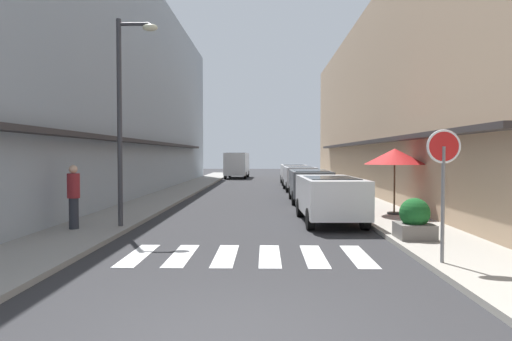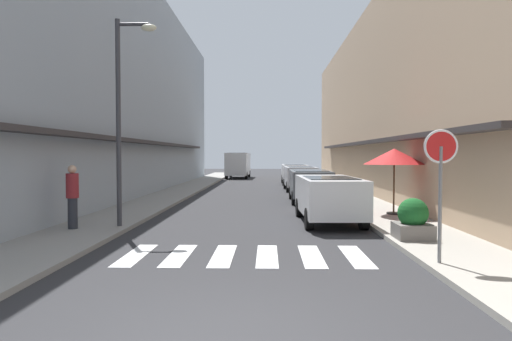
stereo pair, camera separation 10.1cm
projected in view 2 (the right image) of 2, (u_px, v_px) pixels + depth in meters
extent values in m
plane|color=#2B2B2D|center=(258.00, 198.00, 22.55)|extent=(95.20, 95.20, 0.00)
cube|color=gray|center=(166.00, 197.00, 22.67)|extent=(2.24, 60.58, 0.12)
cube|color=#9E998E|center=(351.00, 197.00, 22.43)|extent=(2.24, 60.58, 0.12)
cube|color=#939EA8|center=(102.00, 86.00, 23.73)|extent=(5.00, 40.95, 11.59)
cube|color=#332D2D|center=(155.00, 143.00, 23.76)|extent=(0.50, 28.66, 0.16)
cube|color=tan|center=(417.00, 100.00, 23.33)|extent=(5.00, 40.95, 10.02)
cube|color=#332D2D|center=(364.00, 143.00, 23.47)|extent=(0.50, 28.66, 0.16)
cube|color=silver|center=(136.00, 255.00, 9.78)|extent=(0.45, 2.20, 0.01)
cube|color=silver|center=(179.00, 255.00, 9.75)|extent=(0.45, 2.20, 0.01)
cube|color=silver|center=(223.00, 256.00, 9.73)|extent=(0.45, 2.20, 0.01)
cube|color=silver|center=(267.00, 256.00, 9.70)|extent=(0.45, 2.20, 0.01)
cube|color=silver|center=(311.00, 256.00, 9.68)|extent=(0.45, 2.20, 0.01)
cube|color=silver|center=(356.00, 256.00, 9.66)|extent=(0.45, 2.20, 0.01)
cube|color=silver|center=(328.00, 195.00, 14.48)|extent=(1.87, 4.38, 1.13)
cube|color=black|center=(329.00, 186.00, 14.25)|extent=(1.54, 2.47, 0.56)
cylinder|color=black|center=(299.00, 207.00, 15.93)|extent=(0.24, 0.65, 0.64)
cylinder|color=black|center=(344.00, 207.00, 15.93)|extent=(0.24, 0.65, 0.64)
cylinder|color=black|center=(309.00, 219.00, 13.07)|extent=(0.24, 0.65, 0.64)
cylinder|color=black|center=(364.00, 219.00, 13.07)|extent=(0.24, 0.65, 0.64)
cube|color=#4C5156|center=(310.00, 183.00, 20.83)|extent=(1.78, 4.11, 1.13)
cube|color=black|center=(310.00, 176.00, 20.61)|extent=(1.48, 2.30, 0.56)
cylinder|color=black|center=(291.00, 193.00, 22.22)|extent=(0.22, 0.64, 0.64)
cylinder|color=black|center=(324.00, 193.00, 22.17)|extent=(0.22, 0.64, 0.64)
cylinder|color=black|center=(294.00, 198.00, 19.53)|extent=(0.22, 0.64, 0.64)
cylinder|color=black|center=(331.00, 198.00, 19.47)|extent=(0.22, 0.64, 0.64)
cube|color=silver|center=(300.00, 176.00, 27.45)|extent=(1.83, 4.23, 1.13)
cube|color=black|center=(300.00, 171.00, 27.23)|extent=(1.52, 2.38, 0.56)
cylinder|color=black|center=(285.00, 184.00, 28.86)|extent=(0.23, 0.64, 0.64)
cylinder|color=black|center=(310.00, 184.00, 28.85)|extent=(0.23, 0.64, 0.64)
cylinder|color=black|center=(288.00, 187.00, 26.09)|extent=(0.23, 0.64, 0.64)
cylinder|color=black|center=(316.00, 187.00, 26.08)|extent=(0.23, 0.64, 0.64)
cube|color=silver|center=(294.00, 172.00, 33.23)|extent=(1.76, 4.47, 1.13)
cube|color=black|center=(294.00, 168.00, 33.00)|extent=(1.47, 2.50, 0.56)
cylinder|color=black|center=(283.00, 179.00, 34.74)|extent=(0.22, 0.64, 0.64)
cylinder|color=black|center=(303.00, 179.00, 34.70)|extent=(0.22, 0.64, 0.64)
cylinder|color=black|center=(284.00, 181.00, 31.80)|extent=(0.22, 0.64, 0.64)
cylinder|color=black|center=(307.00, 181.00, 31.76)|extent=(0.22, 0.64, 0.64)
cube|color=silver|center=(238.00, 164.00, 42.38)|extent=(2.12, 5.46, 2.03)
cube|color=black|center=(238.00, 156.00, 42.08)|extent=(1.73, 3.07, 0.56)
cylinder|color=black|center=(231.00, 174.00, 44.24)|extent=(0.24, 0.65, 0.64)
cylinder|color=black|center=(249.00, 174.00, 44.14)|extent=(0.24, 0.65, 0.64)
cylinder|color=black|center=(226.00, 175.00, 40.69)|extent=(0.24, 0.65, 0.64)
cylinder|color=black|center=(246.00, 176.00, 40.58)|extent=(0.24, 0.65, 0.64)
cylinder|color=slate|center=(440.00, 205.00, 8.58)|extent=(0.07, 0.07, 2.22)
cylinder|color=red|center=(441.00, 146.00, 8.54)|extent=(0.64, 0.03, 0.64)
torus|color=white|center=(441.00, 146.00, 8.54)|extent=(0.65, 0.05, 0.65)
cylinder|color=#38383D|center=(119.00, 123.00, 12.98)|extent=(0.14, 0.14, 5.93)
cylinder|color=#38383D|center=(133.00, 24.00, 12.87)|extent=(0.90, 0.10, 0.10)
ellipsoid|color=beige|center=(149.00, 28.00, 12.86)|extent=(0.44, 0.28, 0.20)
cylinder|color=#262626|center=(394.00, 213.00, 15.66)|extent=(0.48, 0.48, 0.06)
cylinder|color=#4C3823|center=(394.00, 185.00, 15.63)|extent=(0.06, 0.06, 2.00)
cone|color=red|center=(394.00, 156.00, 15.60)|extent=(2.09, 2.09, 0.55)
cube|color=slate|center=(413.00, 231.00, 11.10)|extent=(0.86, 0.86, 0.37)
sphere|color=#195623|center=(413.00, 213.00, 11.08)|extent=(0.74, 0.74, 0.74)
cylinder|color=#282B33|center=(73.00, 213.00, 12.57)|extent=(0.26, 0.26, 0.86)
cylinder|color=maroon|center=(72.00, 186.00, 12.54)|extent=(0.34, 0.34, 0.68)
sphere|color=tan|center=(72.00, 169.00, 12.53)|extent=(0.23, 0.23, 0.23)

